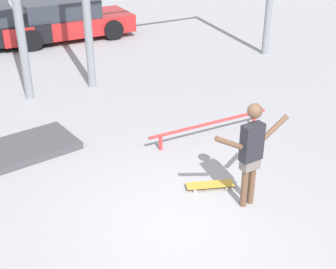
# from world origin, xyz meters

# --- Properties ---
(ground_plane) EXTENTS (36.00, 36.00, 0.00)m
(ground_plane) POSITION_xyz_m (0.00, 0.00, 0.00)
(ground_plane) COLOR #9E9EA3
(skateboarder) EXTENTS (1.41, 0.23, 1.74)m
(skateboarder) POSITION_xyz_m (1.10, -0.03, 1.00)
(skateboarder) COLOR brown
(skateboarder) RESTS_ON ground_plane
(skateboard) EXTENTS (0.82, 0.49, 0.08)m
(skateboard) POSITION_xyz_m (0.84, 0.63, 0.06)
(skateboard) COLOR gold
(skateboard) RESTS_ON ground_plane
(manual_pad) EXTENTS (2.56, 1.50, 0.14)m
(manual_pad) POSITION_xyz_m (-1.82, 3.38, 0.07)
(manual_pad) COLOR #47474C
(manual_pad) RESTS_ON ground_plane
(grind_rail) EXTENTS (2.73, 0.11, 0.34)m
(grind_rail) POSITION_xyz_m (1.86, 2.18, 0.27)
(grind_rail) COLOR red
(grind_rail) RESTS_ON ground_plane
(parked_car_red) EXTENTS (4.44, 2.01, 1.33)m
(parked_car_red) POSITION_xyz_m (1.59, 10.63, 0.64)
(parked_car_red) COLOR red
(parked_car_red) RESTS_ON ground_plane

